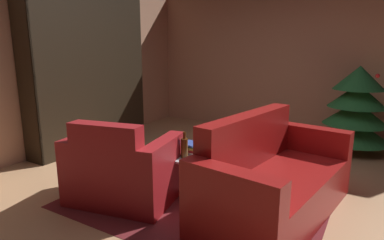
{
  "coord_description": "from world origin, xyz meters",
  "views": [
    {
      "loc": [
        1.36,
        -2.8,
        1.46
      ],
      "look_at": [
        -0.4,
        0.17,
        0.7
      ],
      "focal_mm": 29.85,
      "sensor_mm": 36.0,
      "label": 1
    }
  ],
  "objects_px": {
    "bookshelf_unit": "(96,73)",
    "coffee_table": "(196,156)",
    "decorated_tree": "(356,109)",
    "armchair_red": "(123,171)",
    "book_stack_on_table": "(190,148)",
    "couch_red": "(272,181)",
    "bottle_on_table": "(184,147)"
  },
  "relations": [
    {
      "from": "book_stack_on_table",
      "to": "decorated_tree",
      "type": "distance_m",
      "value": 2.74
    },
    {
      "from": "book_stack_on_table",
      "to": "decorated_tree",
      "type": "height_order",
      "value": "decorated_tree"
    },
    {
      "from": "armchair_red",
      "to": "couch_red",
      "type": "height_order",
      "value": "couch_red"
    },
    {
      "from": "book_stack_on_table",
      "to": "bottle_on_table",
      "type": "xyz_separation_m",
      "value": [
        0.03,
        -0.16,
        0.05
      ]
    },
    {
      "from": "bottle_on_table",
      "to": "decorated_tree",
      "type": "relative_size",
      "value": 0.21
    },
    {
      "from": "bottle_on_table",
      "to": "bookshelf_unit",
      "type": "bearing_deg",
      "value": 156.94
    },
    {
      "from": "bottle_on_table",
      "to": "couch_red",
      "type": "bearing_deg",
      "value": 7.55
    },
    {
      "from": "couch_red",
      "to": "coffee_table",
      "type": "bearing_deg",
      "value": 175.42
    },
    {
      "from": "couch_red",
      "to": "decorated_tree",
      "type": "xyz_separation_m",
      "value": [
        0.48,
        2.41,
        0.32
      ]
    },
    {
      "from": "bookshelf_unit",
      "to": "armchair_red",
      "type": "distance_m",
      "value": 2.3
    },
    {
      "from": "bookshelf_unit",
      "to": "decorated_tree",
      "type": "height_order",
      "value": "bookshelf_unit"
    },
    {
      "from": "bookshelf_unit",
      "to": "coffee_table",
      "type": "distance_m",
      "value": 2.44
    },
    {
      "from": "armchair_red",
      "to": "book_stack_on_table",
      "type": "xyz_separation_m",
      "value": [
        0.44,
        0.54,
        0.16
      ]
    },
    {
      "from": "armchair_red",
      "to": "book_stack_on_table",
      "type": "relative_size",
      "value": 4.98
    },
    {
      "from": "bookshelf_unit",
      "to": "decorated_tree",
      "type": "xyz_separation_m",
      "value": [
        3.51,
        1.6,
        -0.49
      ]
    },
    {
      "from": "armchair_red",
      "to": "coffee_table",
      "type": "distance_m",
      "value": 0.75
    },
    {
      "from": "couch_red",
      "to": "coffee_table",
      "type": "relative_size",
      "value": 2.76
    },
    {
      "from": "couch_red",
      "to": "decorated_tree",
      "type": "relative_size",
      "value": 1.48
    },
    {
      "from": "couch_red",
      "to": "decorated_tree",
      "type": "distance_m",
      "value": 2.48
    },
    {
      "from": "armchair_red",
      "to": "coffee_table",
      "type": "height_order",
      "value": "armchair_red"
    },
    {
      "from": "bookshelf_unit",
      "to": "coffee_table",
      "type": "xyz_separation_m",
      "value": [
        2.2,
        -0.74,
        -0.75
      ]
    },
    {
      "from": "bookshelf_unit",
      "to": "book_stack_on_table",
      "type": "xyz_separation_m",
      "value": [
        2.14,
        -0.77,
        -0.66
      ]
    },
    {
      "from": "bottle_on_table",
      "to": "decorated_tree",
      "type": "bearing_deg",
      "value": 62.04
    },
    {
      "from": "bookshelf_unit",
      "to": "coffee_table",
      "type": "bearing_deg",
      "value": -18.68
    },
    {
      "from": "book_stack_on_table",
      "to": "bottle_on_table",
      "type": "bearing_deg",
      "value": -79.4
    },
    {
      "from": "coffee_table",
      "to": "book_stack_on_table",
      "type": "relative_size",
      "value": 2.99
    },
    {
      "from": "bookshelf_unit",
      "to": "book_stack_on_table",
      "type": "height_order",
      "value": "bookshelf_unit"
    },
    {
      "from": "armchair_red",
      "to": "book_stack_on_table",
      "type": "bearing_deg",
      "value": 50.88
    },
    {
      "from": "armchair_red",
      "to": "bottle_on_table",
      "type": "xyz_separation_m",
      "value": [
        0.47,
        0.38,
        0.21
      ]
    },
    {
      "from": "coffee_table",
      "to": "decorated_tree",
      "type": "bearing_deg",
      "value": 60.68
    },
    {
      "from": "couch_red",
      "to": "decorated_tree",
      "type": "bearing_deg",
      "value": 78.84
    },
    {
      "from": "coffee_table",
      "to": "book_stack_on_table",
      "type": "xyz_separation_m",
      "value": [
        -0.05,
        -0.02,
        0.09
      ]
    }
  ]
}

